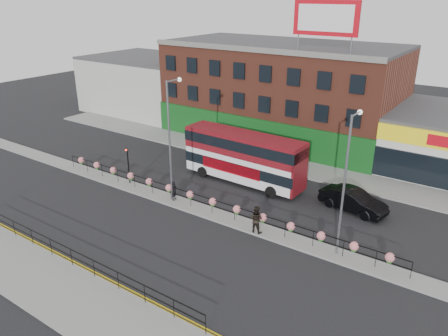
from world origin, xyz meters
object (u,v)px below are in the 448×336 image
Objects in this scene: lamp_column_east at (347,174)px; car at (353,200)px; lamp_column_west at (171,131)px; double_decker_bus at (244,153)px; pedestrian_b at (256,219)px; pedestrian_a at (174,191)px.

car is at bearing 101.54° from lamp_column_east.
double_decker_bus is at bearing 66.74° from lamp_column_west.
pedestrian_b is (-4.24, -7.06, 0.28)m from car.
pedestrian_a is (-2.48, -6.24, -1.76)m from double_decker_bus.
lamp_column_west is 13.44m from lamp_column_east.
double_decker_bus is 12.67m from lamp_column_east.
pedestrian_a is at bearing -111.69° from double_decker_bus.
double_decker_bus is 6.95× the size of pedestrian_a.
lamp_column_west is (-0.14, 0.15, 4.78)m from pedestrian_a.
double_decker_bus is at bearing -55.23° from pedestrian_b.
pedestrian_a is 14.05m from lamp_column_east.
lamp_column_east is at bearing -100.44° from pedestrian_a.
double_decker_bus is 1.16× the size of lamp_column_west.
pedestrian_a is 7.81m from pedestrian_b.
pedestrian_b is at bearing 159.22° from car.
lamp_column_east is (10.82, -5.99, 2.76)m from double_decker_bus.
car is 7.84m from lamp_column_east.
car is at bearing 27.43° from lamp_column_west.
pedestrian_a is at bearing 128.47° from car.
pedestrian_b is 0.22× the size of lamp_column_east.
car is 0.59× the size of lamp_column_east.
lamp_column_west is at bearing 127.66° from car.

